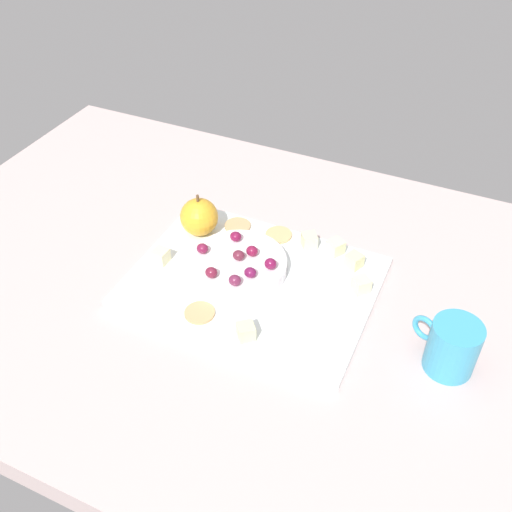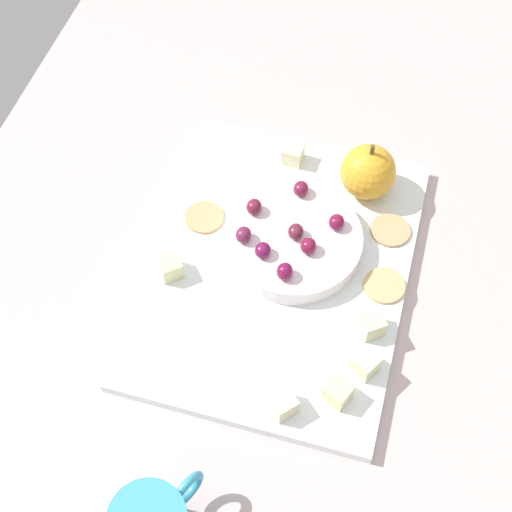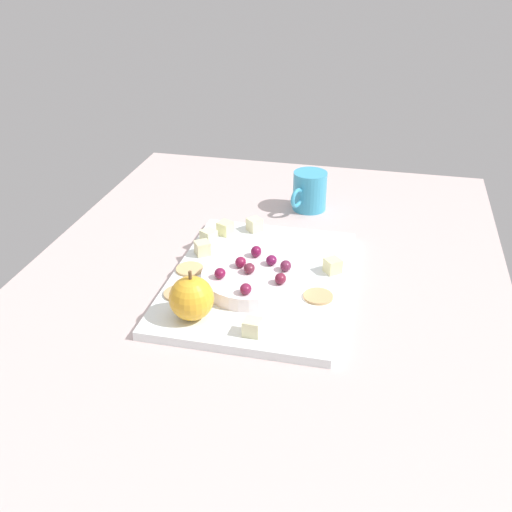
% 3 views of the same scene
% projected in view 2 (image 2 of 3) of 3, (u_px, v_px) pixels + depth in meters
% --- Properties ---
extents(table, '(1.19, 0.81, 0.04)m').
position_uv_depth(table, '(286.00, 263.00, 0.90)').
color(table, '#C1ABA9').
rests_on(table, ground).
extents(platter, '(0.38, 0.28, 0.01)m').
position_uv_depth(platter, '(282.00, 271.00, 0.86)').
color(platter, white).
rests_on(platter, table).
extents(serving_dish, '(0.16, 0.16, 0.02)m').
position_uv_depth(serving_dish, '(294.00, 238.00, 0.86)').
color(serving_dish, white).
rests_on(serving_dish, platter).
extents(apple_whole, '(0.07, 0.07, 0.07)m').
position_uv_depth(apple_whole, '(368.00, 172.00, 0.89)').
color(apple_whole, gold).
rests_on(apple_whole, platter).
extents(apple_stem, '(0.01, 0.01, 0.01)m').
position_uv_depth(apple_stem, '(372.00, 150.00, 0.85)').
color(apple_stem, brown).
rests_on(apple_stem, apple_whole).
extents(cheese_cube_0, '(0.03, 0.03, 0.02)m').
position_uv_depth(cheese_cube_0, '(283.00, 404.00, 0.75)').
color(cheese_cube_0, beige).
rests_on(cheese_cube_0, platter).
extents(cheese_cube_1, '(0.03, 0.03, 0.02)m').
position_uv_depth(cheese_cube_1, '(338.00, 392.00, 0.76)').
color(cheese_cube_1, beige).
rests_on(cheese_cube_1, platter).
extents(cheese_cube_2, '(0.03, 0.03, 0.02)m').
position_uv_depth(cheese_cube_2, '(293.00, 154.00, 0.93)').
color(cheese_cube_2, beige).
rests_on(cheese_cube_2, platter).
extents(cheese_cube_3, '(0.03, 0.03, 0.02)m').
position_uv_depth(cheese_cube_3, '(371.00, 325.00, 0.80)').
color(cheese_cube_3, beige).
rests_on(cheese_cube_3, platter).
extents(cheese_cube_4, '(0.03, 0.03, 0.02)m').
position_uv_depth(cheese_cube_4, '(365.00, 364.00, 0.77)').
color(cheese_cube_4, beige).
rests_on(cheese_cube_4, platter).
extents(cheese_cube_5, '(0.03, 0.03, 0.02)m').
position_uv_depth(cheese_cube_5, '(170.00, 267.00, 0.84)').
color(cheese_cube_5, beige).
rests_on(cheese_cube_5, platter).
extents(cracker_0, '(0.05, 0.05, 0.00)m').
position_uv_depth(cracker_0, '(204.00, 217.00, 0.89)').
color(cracker_0, tan).
rests_on(cracker_0, platter).
extents(cracker_1, '(0.05, 0.05, 0.00)m').
position_uv_depth(cracker_1, '(390.00, 230.00, 0.88)').
color(cracker_1, tan).
rests_on(cracker_1, platter).
extents(cracker_2, '(0.05, 0.05, 0.00)m').
position_uv_depth(cracker_2, '(384.00, 286.00, 0.84)').
color(cracker_2, tan).
rests_on(cracker_2, platter).
extents(grape_0, '(0.02, 0.02, 0.02)m').
position_uv_depth(grape_0, '(308.00, 246.00, 0.83)').
color(grape_0, maroon).
rests_on(grape_0, serving_dish).
extents(grape_1, '(0.02, 0.02, 0.02)m').
position_uv_depth(grape_1, '(254.00, 207.00, 0.86)').
color(grape_1, maroon).
rests_on(grape_1, serving_dish).
extents(grape_2, '(0.02, 0.02, 0.02)m').
position_uv_depth(grape_2, '(337.00, 222.00, 0.85)').
color(grape_2, maroon).
rests_on(grape_2, serving_dish).
extents(grape_3, '(0.02, 0.02, 0.02)m').
position_uv_depth(grape_3, '(243.00, 235.00, 0.84)').
color(grape_3, '#672240').
rests_on(grape_3, serving_dish).
extents(grape_4, '(0.02, 0.02, 0.02)m').
position_uv_depth(grape_4, '(302.00, 189.00, 0.87)').
color(grape_4, maroon).
rests_on(grape_4, serving_dish).
extents(grape_5, '(0.02, 0.02, 0.02)m').
position_uv_depth(grape_5, '(296.00, 230.00, 0.84)').
color(grape_5, maroon).
rests_on(grape_5, serving_dish).
extents(grape_6, '(0.02, 0.02, 0.02)m').
position_uv_depth(grape_6, '(285.00, 271.00, 0.81)').
color(grape_6, maroon).
rests_on(grape_6, serving_dish).
extents(grape_7, '(0.02, 0.02, 0.02)m').
position_uv_depth(grape_7, '(263.00, 250.00, 0.83)').
color(grape_7, '#661541').
rests_on(grape_7, serving_dish).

